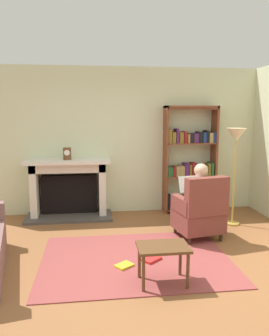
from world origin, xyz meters
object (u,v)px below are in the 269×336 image
mantel_clock (67,154)px  armchair_reading (200,211)px  seated_reader (197,197)px  floor_lamp (236,143)px  fireplace (69,186)px  bookshelf (190,163)px  side_table (163,252)px

mantel_clock → armchair_reading: (2.00, -1.29, -0.74)m
seated_reader → floor_lamp: floor_lamp is taller
fireplace → floor_lamp: bearing=-16.3°
armchair_reading → floor_lamp: (0.76, 0.58, 0.95)m
mantel_clock → seated_reader: 2.37m
mantel_clock → seated_reader: mantel_clock is taller
mantel_clock → seated_reader: bearing=-30.6°
bookshelf → side_table: (-1.08, -2.68, -0.57)m
seated_reader → side_table: seated_reader is taller
bookshelf → side_table: size_ratio=3.57×
seated_reader → side_table: (-0.81, -1.37, -0.25)m
bookshelf → armchair_reading: bookshelf is taller
bookshelf → armchair_reading: (-0.25, -1.42, -0.52)m
side_table → floor_lamp: bearing=49.0°
mantel_clock → side_table: size_ratio=0.37×
fireplace → seated_reader: seated_reader is taller
armchair_reading → floor_lamp: size_ratio=0.60×
mantel_clock → bookshelf: (2.25, 0.14, -0.22)m
bookshelf → seated_reader: size_ratio=1.75×
mantel_clock → bookshelf: bookshelf is taller
bookshelf → floor_lamp: 1.08m
side_table → fireplace: bearing=113.8°
fireplace → mantel_clock: mantel_clock is taller
mantel_clock → fireplace: bearing=86.8°
bookshelf → seated_reader: (-0.27, -1.31, -0.32)m
fireplace → bookshelf: size_ratio=0.76×
bookshelf → side_table: bookshelf is taller
fireplace → side_table: size_ratio=2.70×
armchair_reading → seated_reader: size_ratio=0.85×
fireplace → side_table: fireplace is taller
mantel_clock → side_table: bearing=-65.2°
fireplace → mantel_clock: bearing=-93.2°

